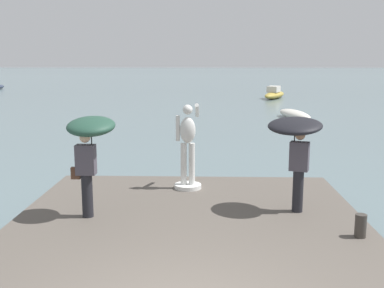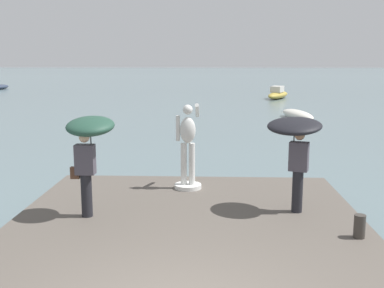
% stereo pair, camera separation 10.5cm
% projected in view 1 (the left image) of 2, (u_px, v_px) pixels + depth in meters
% --- Properties ---
extents(ground_plane, '(400.00, 400.00, 0.00)m').
position_uv_depth(ground_plane, '(203.00, 97.00, 44.86)').
color(ground_plane, slate).
extents(pier, '(7.01, 10.17, 0.40)m').
position_uv_depth(pier, '(185.00, 265.00, 7.54)').
color(pier, '#564F47').
rests_on(pier, ground).
extents(statue_white_figure, '(0.67, 0.90, 2.10)m').
position_uv_depth(statue_white_figure, '(188.00, 151.00, 11.20)').
color(statue_white_figure, silver).
rests_on(statue_white_figure, pier).
extents(onlooker_left, '(0.97, 1.01, 2.08)m').
position_uv_depth(onlooker_left, '(90.00, 139.00, 9.03)').
color(onlooker_left, black).
rests_on(onlooker_left, pier).
extents(onlooker_right, '(1.43, 1.45, 2.01)m').
position_uv_depth(onlooker_right, '(296.00, 137.00, 9.39)').
color(onlooker_right, black).
rests_on(onlooker_right, pier).
extents(mooring_bollard, '(0.20, 0.20, 0.42)m').
position_uv_depth(mooring_bollard, '(361.00, 226.00, 8.18)').
color(mooring_bollard, '#38332D').
rests_on(mooring_bollard, pier).
extents(boat_near, '(1.86, 4.32, 0.56)m').
position_uv_depth(boat_near, '(294.00, 115.00, 27.92)').
color(boat_near, silver).
rests_on(boat_near, ground).
extents(boat_leftward, '(3.15, 5.18, 1.18)m').
position_uv_depth(boat_leftward, '(274.00, 94.00, 43.17)').
color(boat_leftward, '#B2993D').
rests_on(boat_leftward, ground).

